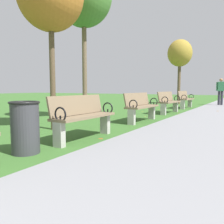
% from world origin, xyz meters
% --- Properties ---
extents(park_bench_3, '(0.50, 1.61, 0.90)m').
position_xyz_m(park_bench_3, '(-0.50, 5.60, 0.49)').
color(park_bench_3, '#7A664C').
rests_on(park_bench_3, ground).
extents(park_bench_4, '(0.51, 1.61, 0.90)m').
position_xyz_m(park_bench_4, '(-0.50, 8.54, 0.49)').
color(park_bench_4, '#7A664C').
rests_on(park_bench_4, ground).
extents(park_bench_5, '(0.54, 1.62, 0.90)m').
position_xyz_m(park_bench_5, '(-0.50, 11.38, 0.49)').
color(park_bench_5, '#7A664C').
rests_on(park_bench_5, ground).
extents(park_bench_6, '(0.50, 1.61, 0.90)m').
position_xyz_m(park_bench_6, '(-0.50, 14.28, 0.49)').
color(park_bench_6, '#7A664C').
rests_on(park_bench_6, ground).
extents(tree_4, '(1.58, 1.58, 4.18)m').
position_xyz_m(tree_4, '(-1.70, 17.45, 3.27)').
color(tree_4, brown).
rests_on(tree_4, ground).
extents(pedestrian_walking, '(0.52, 0.27, 1.62)m').
position_xyz_m(pedestrian_walking, '(0.82, 17.53, 0.93)').
color(pedestrian_walking, '#2D2D38').
rests_on(pedestrian_walking, paved_walkway).
extents(trash_bin, '(0.48, 0.48, 0.84)m').
position_xyz_m(trash_bin, '(-0.65, 4.28, 0.42)').
color(trash_bin, '#38383D').
rests_on(trash_bin, ground).
extents(scattered_leaves, '(4.71, 18.37, 0.02)m').
position_xyz_m(scattered_leaves, '(0.13, 9.05, 0.01)').
color(scattered_leaves, gold).
rests_on(scattered_leaves, ground).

